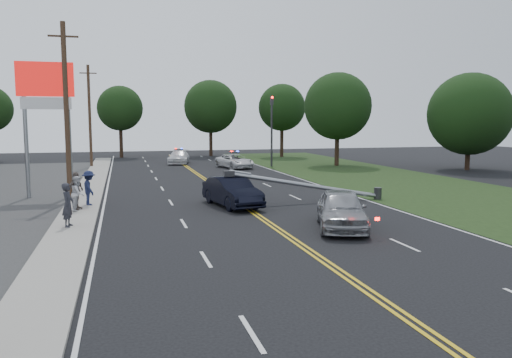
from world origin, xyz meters
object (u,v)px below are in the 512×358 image
object	(u,v)px
utility_pole_mid	(66,112)
fallen_streetlight	(315,186)
utility_pole_far	(90,116)
bystander_b	(78,193)
bystander_d	(76,191)
bystander_c	(89,188)
traffic_signal	(272,125)
pylon_sign	(46,96)
waiting_sedan	(341,209)
emergency_a	(235,161)
emergency_b	(179,157)
bystander_a	(68,205)
crashed_sedan	(232,192)

from	to	relation	value
utility_pole_mid	fallen_streetlight	bearing A→B (deg)	-16.64
utility_pole_far	bystander_b	world-z (taller)	utility_pole_far
bystander_d	bystander_c	bearing A→B (deg)	7.49
fallen_streetlight	utility_pole_mid	distance (m)	14.58
traffic_signal	bystander_d	xyz separation A→B (m)	(-16.86, -21.69, -3.13)
pylon_sign	bystander_b	world-z (taller)	pylon_sign
waiting_sedan	emergency_a	size ratio (longest dim) A/B	1.01
traffic_signal	bystander_c	xyz separation A→B (m)	(-16.31, -20.38, -3.17)
fallen_streetlight	utility_pole_mid	size ratio (longest dim) A/B	0.94
waiting_sedan	bystander_b	size ratio (longest dim) A/B	2.82
pylon_sign	emergency_b	world-z (taller)	pylon_sign
fallen_streetlight	utility_pole_far	xyz separation A→B (m)	(-13.39, 26.00, 4.17)
bystander_a	bystander_b	world-z (taller)	bystander_a
bystander_b	bystander_a	bearing A→B (deg)	-170.47
pylon_sign	bystander_d	xyz separation A→B (m)	(1.94, -5.69, -4.92)
pylon_sign	emergency_b	bearing A→B (deg)	65.03
traffic_signal	pylon_sign	bearing A→B (deg)	-139.61
fallen_streetlight	emergency_a	bearing A→B (deg)	89.61
traffic_signal	bystander_b	distance (m)	27.82
waiting_sedan	emergency_a	distance (m)	28.06
crashed_sedan	waiting_sedan	bearing A→B (deg)	-74.71
fallen_streetlight	utility_pole_far	world-z (taller)	utility_pole_far
utility_pole_mid	emergency_a	world-z (taller)	utility_pole_mid
pylon_sign	bystander_b	size ratio (longest dim) A/B	4.62
utility_pole_mid	emergency_a	xyz separation A→B (m)	(13.53, 17.29, -4.42)
emergency_a	bystander_a	world-z (taller)	bystander_a
waiting_sedan	bystander_d	size ratio (longest dim) A/B	2.55
emergency_b	utility_pole_far	bearing A→B (deg)	-155.99
emergency_b	crashed_sedan	bearing A→B (deg)	-78.11
pylon_sign	bystander_d	size ratio (longest dim) A/B	4.18
waiting_sedan	crashed_sedan	bearing A→B (deg)	135.94
utility_pole_mid	emergency_b	world-z (taller)	utility_pole_mid
emergency_b	bystander_c	distance (m)	27.30
pylon_sign	waiting_sedan	size ratio (longest dim) A/B	1.64
bystander_a	bystander_b	xyz separation A→B (m)	(0.09, 3.90, -0.06)
traffic_signal	fallen_streetlight	size ratio (longest dim) A/B	0.75
bystander_c	pylon_sign	bearing A→B (deg)	12.97
utility_pole_mid	crashed_sedan	bearing A→B (deg)	-25.48
bystander_d	traffic_signal	bearing A→B (deg)	-7.40
emergency_a	utility_pole_mid	bearing A→B (deg)	-143.92
crashed_sedan	bystander_c	size ratio (longest dim) A/B	2.62
utility_pole_mid	bystander_d	size ratio (longest dim) A/B	5.23
crashed_sedan	bystander_c	world-z (taller)	bystander_c
crashed_sedan	waiting_sedan	distance (m)	7.41
crashed_sedan	emergency_b	xyz separation A→B (m)	(0.28, 27.89, -0.07)
utility_pole_mid	bystander_b	xyz separation A→B (m)	(0.75, -3.98, -4.10)
utility_pole_mid	bystander_b	size ratio (longest dim) A/B	5.78
emergency_b	fallen_streetlight	bearing A→B (deg)	-68.27
crashed_sedan	bystander_a	xyz separation A→B (m)	(-7.91, -3.79, 0.26)
emergency_a	bystander_c	bearing A→B (deg)	-137.96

